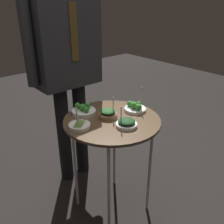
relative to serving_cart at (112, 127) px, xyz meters
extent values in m
plane|color=black|center=(0.00, 0.00, -0.70)|extent=(8.00, 8.00, 0.00)
cylinder|color=brown|center=(0.00, 0.00, 0.05)|extent=(0.63, 0.63, 0.02)
cylinder|color=#B7B7BC|center=(0.19, -0.19, -0.33)|extent=(0.02, 0.02, 0.75)
cylinder|color=#B7B7BC|center=(-0.19, -0.19, -0.33)|extent=(0.02, 0.02, 0.75)
cylinder|color=#B7B7BC|center=(0.19, 0.19, -0.33)|extent=(0.02, 0.02, 0.75)
cylinder|color=#B7B7BC|center=(-0.19, 0.19, -0.33)|extent=(0.02, 0.02, 0.75)
cylinder|color=brown|center=(-0.01, 0.03, 0.08)|extent=(0.12, 0.12, 0.03)
ellipsoid|color=#1E4C1E|center=(-0.01, 0.03, 0.11)|extent=(0.10, 0.10, 0.03)
cylinder|color=#ADADB2|center=(0.01, 0.00, 0.14)|extent=(0.01, 0.01, 0.15)
cylinder|color=white|center=(-0.09, 0.18, 0.08)|extent=(0.16, 0.16, 0.03)
sphere|color=#387F2D|center=(-0.05, 0.20, 0.11)|extent=(0.04, 0.04, 0.04)
sphere|color=#387F2D|center=(-0.11, 0.23, 0.11)|extent=(0.04, 0.04, 0.04)
sphere|color=#387F2D|center=(-0.10, 0.18, 0.11)|extent=(0.05, 0.05, 0.05)
sphere|color=#387F2D|center=(-0.10, 0.14, 0.11)|extent=(0.04, 0.04, 0.04)
cylinder|color=white|center=(0.00, -0.14, 0.07)|extent=(0.13, 0.13, 0.02)
ellipsoid|color=#143816|center=(0.00, -0.14, 0.10)|extent=(0.11, 0.11, 0.03)
cylinder|color=#ADADB2|center=(-0.03, -0.12, 0.13)|extent=(0.01, 0.01, 0.14)
cylinder|color=silver|center=(-0.23, 0.04, 0.08)|extent=(0.13, 0.13, 0.02)
ellipsoid|color=olive|center=(-0.21, 0.02, 0.09)|extent=(0.09, 0.08, 0.01)
ellipsoid|color=olive|center=(-0.22, 0.03, 0.09)|extent=(0.09, 0.08, 0.01)
ellipsoid|color=olive|center=(-0.23, 0.04, 0.09)|extent=(0.09, 0.08, 0.01)
ellipsoid|color=olive|center=(-0.23, 0.05, 0.09)|extent=(0.09, 0.08, 0.01)
ellipsoid|color=olive|center=(-0.24, 0.06, 0.09)|extent=(0.09, 0.08, 0.01)
cylinder|color=#ADADB2|center=(-0.26, 0.02, 0.14)|extent=(0.01, 0.01, 0.15)
cylinder|color=white|center=(0.21, -0.01, 0.07)|extent=(0.15, 0.15, 0.02)
sphere|color=#387F2D|center=(0.25, -0.01, 0.10)|extent=(0.04, 0.04, 0.04)
sphere|color=#387F2D|center=(0.20, 0.04, 0.11)|extent=(0.04, 0.04, 0.04)
sphere|color=#387F2D|center=(0.19, -0.01, 0.11)|extent=(0.05, 0.05, 0.05)
sphere|color=#387F2D|center=(0.20, -0.05, 0.11)|extent=(0.05, 0.05, 0.05)
cylinder|color=#ADADB2|center=(0.24, -0.02, 0.15)|extent=(0.01, 0.01, 0.17)
cylinder|color=black|center=(-0.07, 0.53, -0.27)|extent=(0.11, 0.11, 0.86)
cylinder|color=black|center=(0.10, 0.53, -0.27)|extent=(0.11, 0.11, 0.86)
cube|color=#28282D|center=(0.01, 0.53, 0.49)|extent=(0.49, 0.23, 0.65)
cube|color=#4C3819|center=(0.01, 0.41, 0.56)|extent=(0.06, 0.01, 0.39)
cylinder|color=#28282D|center=(-0.27, 0.53, 0.51)|extent=(0.08, 0.08, 0.60)
cylinder|color=#28282D|center=(0.29, 0.53, 0.51)|extent=(0.08, 0.08, 0.60)
camera|label=1|loc=(-0.95, -1.10, 0.80)|focal=40.00mm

